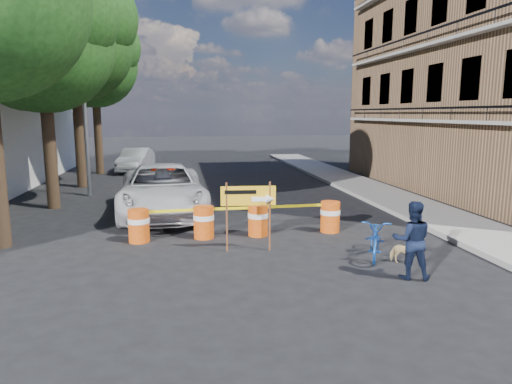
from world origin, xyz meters
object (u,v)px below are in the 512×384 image
object	(u,v)px
barrel_mid_left	(204,222)
detour_sign	(255,201)
barrel_far_left	(139,225)
bicycle	(377,219)
dog	(405,252)
barrel_far_right	(330,216)
suv_white	(162,190)
sedan_red	(166,179)
pedestrian	(412,240)
barrel_mid_right	(258,219)
sedan_silver	(136,160)

from	to	relation	value
barrel_mid_left	detour_sign	world-z (taller)	detour_sign
barrel_far_left	bicycle	xyz separation A→B (m)	(5.77, -2.29, 0.47)
barrel_far_left	dog	distance (m)	6.87
barrel_far_right	dog	distance (m)	3.14
detour_sign	suv_white	xyz separation A→B (m)	(-2.46, 4.81, -0.43)
bicycle	sedan_red	world-z (taller)	bicycle
suv_white	sedan_red	world-z (taller)	suv_white
barrel_far_left	barrel_far_right	xyz separation A→B (m)	(5.46, 0.19, 0.00)
barrel_far_right	barrel_far_left	bearing A→B (deg)	-177.97
barrel_far_left	barrel_mid_left	xyz separation A→B (m)	(1.75, 0.11, 0.00)
pedestrian	dog	xyz separation A→B (m)	(0.35, 0.93, -0.56)
dog	suv_white	distance (m)	8.56
barrel_mid_left	barrel_mid_right	world-z (taller)	same
barrel_mid_right	barrel_far_right	size ratio (longest dim) A/B	1.00
suv_white	bicycle	bearing A→B (deg)	-50.75
barrel_mid_right	pedestrian	bearing A→B (deg)	-56.07
detour_sign	dog	xyz separation A→B (m)	(3.28, -1.51, -1.02)
barrel_far_left	dog	world-z (taller)	barrel_far_left
sedan_silver	sedan_red	bearing A→B (deg)	-69.17
barrel_mid_right	suv_white	distance (m)	4.38
barrel_far_left	sedan_red	distance (m)	7.15
detour_sign	barrel_mid_right	bearing A→B (deg)	81.83
detour_sign	dog	distance (m)	3.75
barrel_far_left	bicycle	world-z (taller)	bicycle
barrel_mid_left	pedestrian	bearing A→B (deg)	-43.05
barrel_far_right	sedan_silver	size ratio (longest dim) A/B	0.21
barrel_far_left	detour_sign	world-z (taller)	detour_sign
sedan_silver	barrel_far_left	bearing A→B (deg)	-76.82
pedestrian	sedan_red	world-z (taller)	pedestrian
barrel_mid_right	sedan_silver	world-z (taller)	sedan_silver
barrel_mid_left	dog	xyz separation A→B (m)	(4.50, -2.94, -0.20)
barrel_mid_left	bicycle	size ratio (longest dim) A/B	0.48
sedan_red	barrel_far_left	bearing A→B (deg)	-95.51
barrel_far_left	barrel_mid_left	world-z (taller)	same
barrel_far_left	suv_white	xyz separation A→B (m)	(0.51, 3.48, 0.38)
detour_sign	pedestrian	bearing A→B (deg)	-35.67
detour_sign	sedan_red	bearing A→B (deg)	110.39
barrel_far_left	suv_white	size ratio (longest dim) A/B	0.15
suv_white	barrel_mid_right	bearing A→B (deg)	-53.51
barrel_far_left	barrel_mid_right	xyz separation A→B (m)	(3.29, 0.12, 0.00)
barrel_far_left	pedestrian	bearing A→B (deg)	-32.55
detour_sign	suv_white	distance (m)	5.42
pedestrian	detour_sign	bearing A→B (deg)	-22.20
pedestrian	suv_white	distance (m)	9.04
barrel_far_left	suv_white	distance (m)	3.54
detour_sign	pedestrian	size ratio (longest dim) A/B	1.07
sedan_silver	bicycle	bearing A→B (deg)	-60.31
pedestrian	dog	size ratio (longest dim) A/B	2.62
barrel_mid_left	sedan_silver	distance (m)	15.99
barrel_mid_left	sedan_red	size ratio (longest dim) A/B	0.21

